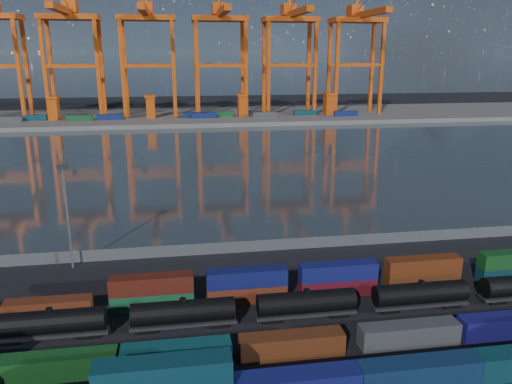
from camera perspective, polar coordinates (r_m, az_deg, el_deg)
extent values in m
plane|color=black|center=(61.45, 4.60, -16.65)|extent=(700.00, 700.00, 0.00)
plane|color=#29343B|center=(159.31, -4.26, 3.72)|extent=(700.00, 700.00, 0.00)
cube|color=#514F4C|center=(262.62, -6.26, 8.59)|extent=(700.00, 70.00, 2.00)
cone|color=#1E2630|center=(1767.49, 12.04, 20.42)|extent=(960.00, 960.00, 380.00)
cone|color=#1E2630|center=(1914.29, 22.31, 18.04)|extent=(840.00, 840.00, 300.00)
cube|color=#0C3642|center=(49.84, -10.54, -19.73)|extent=(12.75, 2.59, 2.76)
cube|color=#0F284C|center=(56.44, 18.09, -19.03)|extent=(12.75, 2.59, 2.76)
cube|color=#144B1A|center=(58.81, -21.57, -17.97)|extent=(11.83, 2.41, 2.56)
cube|color=#0E4549|center=(57.32, -9.05, -17.91)|extent=(11.83, 2.41, 2.56)
cube|color=#582811|center=(58.49, 4.10, -16.99)|extent=(11.83, 2.41, 2.56)
cube|color=#3E4043|center=(62.79, 17.07, -15.24)|extent=(11.83, 2.41, 2.56)
cube|color=navy|center=(68.83, 26.73, -13.42)|extent=(11.83, 2.41, 2.56)
cube|color=#612713|center=(70.89, -22.61, -12.14)|extent=(10.90, 2.22, 2.36)
cube|color=#15512D|center=(68.88, -11.74, -12.03)|extent=(10.90, 2.22, 2.36)
cube|color=#501910|center=(67.83, -11.85, -10.26)|extent=(10.90, 2.22, 2.36)
cube|color=maroon|center=(69.28, -1.04, -11.50)|extent=(10.90, 2.22, 2.36)
cube|color=#101552|center=(68.23, -1.05, -9.74)|extent=(10.90, 2.22, 2.36)
cube|color=#5A0D19|center=(71.99, 9.31, -10.62)|extent=(10.90, 2.22, 2.36)
cube|color=navy|center=(70.98, 9.39, -8.91)|extent=(10.90, 2.22, 2.36)
cube|color=#502510|center=(76.66, 18.41, -9.56)|extent=(10.90, 2.22, 2.36)
cube|color=#65280F|center=(75.72, 18.56, -7.94)|extent=(10.90, 2.22, 2.36)
cylinder|color=black|center=(65.28, -22.43, -13.56)|extent=(12.58, 2.81, 2.81)
cylinder|color=black|center=(64.57, -22.58, -12.36)|extent=(0.77, 0.77, 0.48)
cube|color=black|center=(66.02, -22.29, -14.74)|extent=(13.06, 1.94, 0.39)
cube|color=black|center=(67.37, -25.98, -14.93)|extent=(2.42, 1.74, 0.58)
cube|color=black|center=(65.31, -18.41, -15.08)|extent=(2.42, 1.74, 0.58)
cylinder|color=black|center=(63.37, -8.31, -13.37)|extent=(12.58, 2.81, 2.81)
cylinder|color=black|center=(62.64, -8.36, -12.13)|extent=(0.77, 0.77, 0.48)
cube|color=black|center=(64.13, -8.25, -14.58)|extent=(13.06, 1.94, 0.39)
cube|color=black|center=(64.48, -12.24, -15.01)|extent=(2.42, 1.74, 0.58)
cube|color=black|center=(64.46, -4.24, -14.68)|extent=(2.42, 1.74, 0.58)
cylinder|color=black|center=(65.20, 5.77, -12.40)|extent=(12.58, 2.81, 2.81)
cylinder|color=black|center=(64.49, 5.80, -11.18)|extent=(0.77, 0.77, 0.48)
cube|color=black|center=(65.94, 5.73, -13.58)|extent=(13.06, 1.94, 0.39)
cube|color=black|center=(65.25, 1.90, -14.23)|extent=(2.42, 1.74, 0.58)
cube|color=black|center=(67.27, 9.41, -13.47)|extent=(2.42, 1.74, 0.58)
cylinder|color=black|center=(70.47, 18.28, -10.91)|extent=(12.58, 2.81, 2.81)
cylinder|color=black|center=(69.81, 18.39, -9.77)|extent=(0.77, 0.77, 0.48)
cube|color=black|center=(71.15, 18.17, -12.03)|extent=(13.06, 1.94, 0.39)
cube|color=black|center=(69.56, 14.87, -12.78)|extent=(2.42, 1.74, 0.58)
cube|color=black|center=(73.32, 21.25, -11.82)|extent=(2.42, 1.74, 0.58)
cube|color=black|center=(76.81, 25.72, -11.06)|extent=(2.42, 1.74, 0.58)
cube|color=#595B5E|center=(85.54, 0.21, -6.17)|extent=(160.00, 0.06, 2.00)
cylinder|color=slate|center=(88.80, -26.40, -6.98)|extent=(0.12, 0.12, 2.20)
cylinder|color=slate|center=(86.27, -20.01, -6.91)|extent=(0.12, 0.12, 2.20)
cylinder|color=slate|center=(84.84, -13.34, -6.74)|extent=(0.12, 0.12, 2.20)
cylinder|color=slate|center=(84.58, -6.53, -6.47)|extent=(0.12, 0.12, 2.20)
cylinder|color=slate|center=(85.50, 0.21, -6.11)|extent=(0.12, 0.12, 2.20)
cylinder|color=slate|center=(87.56, 6.72, -5.69)|extent=(0.12, 0.12, 2.20)
cylinder|color=slate|center=(90.68, 12.84, -5.22)|extent=(0.12, 0.12, 2.20)
cylinder|color=slate|center=(94.76, 18.48, -4.74)|extent=(0.12, 0.12, 2.20)
cylinder|color=slate|center=(99.68, 23.61, -4.26)|extent=(0.12, 0.12, 2.20)
cylinder|color=slate|center=(82.12, -20.71, -2.98)|extent=(0.36, 0.36, 16.00)
cube|color=black|center=(80.01, -21.27, 2.67)|extent=(1.60, 0.40, 0.60)
cube|color=#CD490E|center=(258.76, -25.44, 12.30)|extent=(1.73, 1.73, 48.68)
cube|color=#CD490E|center=(271.27, -24.69, 12.47)|extent=(1.73, 1.73, 48.68)
cube|color=#CD490E|center=(274.53, -27.19, 12.71)|extent=(23.80, 1.51, 1.51)
cube|color=#CD490E|center=(255.95, -22.98, 12.55)|extent=(1.73, 1.73, 48.68)
cube|color=#CD490E|center=(268.59, -22.33, 12.70)|extent=(1.73, 1.73, 48.68)
cube|color=#CD490E|center=(251.52, -17.58, 13.01)|extent=(1.73, 1.73, 48.68)
cube|color=#CD490E|center=(264.37, -17.18, 13.13)|extent=(1.73, 1.73, 48.68)
cube|color=#CD490E|center=(253.39, -20.36, 13.34)|extent=(23.80, 1.51, 1.51)
cube|color=#CD490E|center=(266.16, -19.83, 13.45)|extent=(23.80, 1.51, 1.51)
cube|color=#CD490E|center=(260.19, -20.56, 18.20)|extent=(27.05, 15.15, 2.38)
cube|color=#CD490E|center=(247.61, -21.20, 18.83)|extent=(3.25, 51.93, 2.70)
cube|color=#CD490E|center=(264.78, -20.48, 19.21)|extent=(6.49, 8.65, 5.41)
cube|color=#CD490E|center=(250.19, -14.98, 13.19)|extent=(1.73, 1.73, 48.68)
cube|color=#CD490E|center=(263.11, -14.71, 13.30)|extent=(1.73, 1.73, 48.68)
cube|color=#CD490E|center=(249.03, -9.38, 13.49)|extent=(1.73, 1.73, 48.68)
cube|color=#CD490E|center=(262.01, -9.38, 13.59)|extent=(1.73, 1.73, 48.68)
cube|color=#CD490E|center=(249.26, -12.22, 13.91)|extent=(23.80, 1.51, 1.51)
cube|color=#CD490E|center=(262.22, -12.08, 13.99)|extent=(23.80, 1.51, 1.51)
cube|color=#CD490E|center=(256.17, -12.44, 18.85)|extent=(27.05, 15.15, 2.38)
cube|color=#CD490E|center=(243.38, -12.64, 19.54)|extent=(3.25, 51.93, 2.70)
cube|color=#CD490E|center=(260.82, -12.46, 19.86)|extent=(6.49, 8.65, 5.41)
cube|color=#CD490E|center=(249.27, -6.73, 13.59)|extent=(1.73, 1.73, 48.68)
cube|color=#CD490E|center=(262.23, -6.86, 13.68)|extent=(1.73, 1.73, 48.68)
cube|color=#CD490E|center=(251.44, -1.15, 13.71)|extent=(1.73, 1.73, 48.68)
cube|color=#CD490E|center=(264.30, -1.55, 13.80)|extent=(1.73, 1.73, 48.68)
cube|color=#CD490E|center=(250.00, -3.94, 14.22)|extent=(23.80, 1.51, 1.51)
cube|color=#CD490E|center=(262.93, -4.21, 14.28)|extent=(23.80, 1.51, 1.51)
cube|color=#CD490E|center=(256.89, -4.17, 19.14)|extent=(27.05, 15.15, 2.38)
cube|color=#CD490E|center=(244.14, -3.90, 19.84)|extent=(3.25, 51.93, 2.70)
cube|color=#CD490E|center=(261.53, -4.29, 20.15)|extent=(6.49, 8.65, 5.41)
cube|color=#CD490E|center=(253.23, 1.44, 13.72)|extent=(1.73, 1.73, 48.68)
cube|color=#CD490E|center=(266.00, 0.91, 13.81)|extent=(1.73, 1.73, 48.68)
cube|color=#CD490E|center=(258.61, 6.78, 13.66)|extent=(1.73, 1.73, 48.68)
cube|color=#CD490E|center=(271.12, 6.02, 13.77)|extent=(1.73, 1.73, 48.68)
cube|color=#CD490E|center=(255.59, 4.15, 14.25)|extent=(23.80, 1.51, 1.51)
cube|color=#CD490E|center=(268.24, 3.50, 14.32)|extent=(23.80, 1.51, 1.51)
cube|color=#CD490E|center=(262.32, 3.91, 19.07)|extent=(27.05, 15.15, 2.38)
cube|color=#CD490E|center=(249.85, 4.62, 19.73)|extent=(3.25, 51.93, 2.70)
cube|color=#CD490E|center=(266.87, 3.71, 20.07)|extent=(6.49, 8.65, 5.41)
cube|color=#CD490E|center=(261.85, 9.21, 13.59)|extent=(1.73, 1.73, 48.68)
cube|color=#CD490E|center=(274.22, 8.35, 13.71)|extent=(1.73, 1.73, 48.68)
cube|color=#CD490E|center=(270.15, 14.15, 13.39)|extent=(1.73, 1.73, 48.68)
cube|color=#CD490E|center=(282.16, 13.10, 13.53)|extent=(1.73, 1.73, 48.68)
cube|color=#CD490E|center=(265.70, 11.75, 14.02)|extent=(23.80, 1.51, 1.51)
cube|color=#CD490E|center=(277.90, 10.79, 14.13)|extent=(23.80, 1.51, 1.51)
cube|color=#CD490E|center=(272.19, 11.51, 18.69)|extent=(27.05, 15.15, 2.38)
cube|color=#CD490E|center=(260.19, 12.58, 19.26)|extent=(3.25, 51.93, 2.70)
cube|color=#CD490E|center=(276.57, 11.24, 19.66)|extent=(6.49, 8.65, 5.41)
cube|color=navy|center=(247.19, -5.94, 8.70)|extent=(12.00, 2.44, 2.60)
cube|color=navy|center=(257.25, 10.22, 8.81)|extent=(12.00, 2.44, 2.60)
cube|color=navy|center=(248.39, -6.96, 8.70)|extent=(12.00, 2.44, 2.60)
cube|color=#0C3842|center=(259.27, -24.08, 7.76)|extent=(12.00, 2.44, 2.60)
cube|color=#3F4244|center=(257.49, -26.49, 7.44)|extent=(12.00, 2.44, 2.60)
cube|color=#3F4244|center=(248.64, 1.02, 8.82)|extent=(12.00, 2.44, 2.60)
cube|color=#144C23|center=(250.41, -19.52, 7.99)|extent=(12.00, 2.44, 2.60)
cube|color=navy|center=(249.64, -16.38, 8.23)|extent=(12.00, 2.44, 2.60)
cube|color=#144C23|center=(252.56, -4.01, 8.89)|extent=(12.00, 2.44, 2.60)
cube|color=#0C3842|center=(259.28, 5.64, 9.03)|extent=(12.00, 2.44, 2.60)
cube|color=#CD490E|center=(258.12, -22.08, 8.77)|extent=(4.00, 6.00, 10.00)
cube|color=#CD490E|center=(257.63, -22.20, 9.99)|extent=(5.00, 7.00, 1.20)
cube|color=#CD490E|center=(252.00, -11.94, 9.43)|extent=(4.00, 6.00, 10.00)
cube|color=#CD490E|center=(251.50, -12.01, 10.67)|extent=(5.00, 7.00, 1.20)
cube|color=#CD490E|center=(253.83, -1.60, 9.80)|extent=(4.00, 6.00, 10.00)
cube|color=#CD490E|center=(253.33, -1.61, 11.03)|extent=(5.00, 7.00, 1.20)
cube|color=#CD490E|center=(263.46, 8.29, 9.86)|extent=(4.00, 6.00, 10.00)
cube|color=#CD490E|center=(262.98, 8.34, 11.05)|extent=(5.00, 7.00, 1.20)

